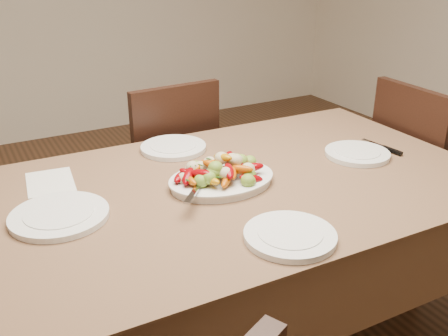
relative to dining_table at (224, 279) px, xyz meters
The scene contains 12 objects.
dining_table is the anchor object (origin of this frame).
chair_far 0.80m from the dining_table, 84.15° to the left, with size 0.42×0.42×0.95m, color black, non-canonical shape.
chair_right 1.17m from the dining_table, ahead, with size 0.42×0.42×0.95m, color black, non-canonical shape.
serving_platter 0.39m from the dining_table, 142.83° to the left, with size 0.35×0.26×0.02m, color white.
roasted_vegetables 0.45m from the dining_table, 142.83° to the left, with size 0.29×0.19×0.09m, color #730206, non-canonical shape.
serving_spoon 0.44m from the dining_table, 156.80° to the right, with size 0.28×0.06×0.03m, color #9EA0A8, non-canonical shape.
plate_left 0.66m from the dining_table, behind, with size 0.29×0.29×0.02m, color white.
plate_right 0.69m from the dining_table, ahead, with size 0.24×0.24×0.02m, color white.
plate_far 0.54m from the dining_table, 92.92° to the left, with size 0.26×0.26×0.02m, color white.
plate_near 0.55m from the dining_table, 91.09° to the right, with size 0.25×0.25×0.02m, color white.
menu_card 0.70m from the dining_table, 149.06° to the left, with size 0.15×0.21×0.00m, color silver.
table_knife 0.81m from the dining_table, ahead, with size 0.02×0.20×0.01m, color #9EA0A8, non-canonical shape.
Camera 1 is at (-0.96, -1.26, 1.48)m, focal length 40.00 mm.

